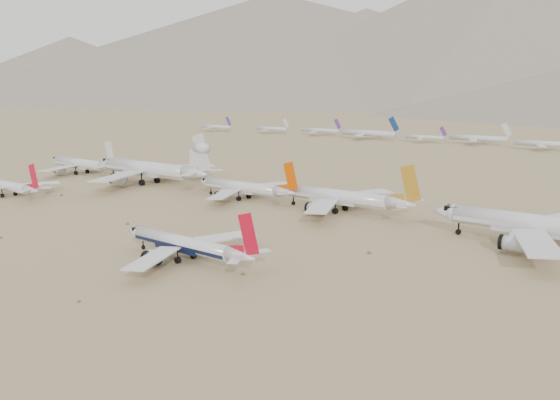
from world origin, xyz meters
name	(u,v)px	position (x,y,z in m)	size (l,w,h in m)	color
ground	(159,255)	(0.00, 0.00, 0.00)	(7000.00, 7000.00, 0.00)	#9B825A
main_airliner	(187,245)	(8.53, 0.97, 3.74)	(38.60, 37.70, 13.62)	silver
second_airliner	(9,186)	(-98.18, 14.94, 3.75)	(37.83, 36.97, 13.41)	silver
row2_navy_widebody	(548,227)	(70.10, 60.39, 5.39)	(54.25, 53.05, 19.30)	silver
row2_gold_tail	(342,198)	(10.36, 64.87, 4.75)	(47.74, 46.69, 17.00)	silver
row2_orange_tail	(245,188)	(-27.14, 61.91, 4.21)	(42.10, 41.18, 15.02)	silver
row2_white_trijet	(152,169)	(-77.94, 63.02, 6.45)	(62.87, 61.45, 22.28)	silver
row2_white_twin	(82,164)	(-125.61, 62.23, 4.63)	(46.00, 45.01, 16.44)	silver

